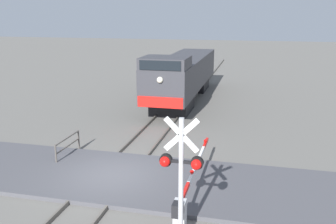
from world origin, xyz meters
name	(u,v)px	position (x,y,z in m)	size (l,w,h in m)	color
ground_plane	(113,178)	(0.00, 0.00, 0.00)	(160.00, 160.00, 0.00)	#605E59
rail_track_left	(96,175)	(-0.72, 0.00, 0.07)	(0.08, 80.00, 0.15)	#59544C
rail_track_right	(130,178)	(0.72, 0.00, 0.07)	(0.08, 80.00, 0.15)	#59544C
road_surface	(113,176)	(0.00, 0.00, 0.08)	(36.00, 4.71, 0.16)	#47474C
locomotive	(183,75)	(0.00, 14.29, 1.95)	(2.87, 14.37, 3.89)	black
crossing_signal	(181,171)	(3.58, -3.92, 2.38)	(1.18, 0.33, 3.86)	#ADADB2
crossing_gate	(186,195)	(3.40, -2.16, 0.75)	(0.36, 6.52, 1.18)	silver
guard_railing	(68,144)	(-2.86, 1.67, 0.61)	(0.08, 2.21, 0.95)	#4C4742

